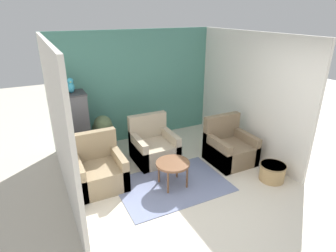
{
  "coord_description": "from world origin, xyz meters",
  "views": [
    {
      "loc": [
        -2.16,
        -2.69,
        2.86
      ],
      "look_at": [
        0.0,
        1.62,
        0.88
      ],
      "focal_mm": 30.0,
      "sensor_mm": 36.0,
      "label": 1
    }
  ],
  "objects_px": {
    "armchair_left": "(99,171)",
    "armchair_middle": "(154,147)",
    "parrot": "(71,86)",
    "armchair_right": "(229,148)",
    "potted_plant": "(103,129)",
    "wicker_basket": "(272,172)",
    "birdcage": "(76,128)",
    "coffee_table": "(173,165)"
  },
  "relations": [
    {
      "from": "potted_plant",
      "to": "coffee_table",
      "type": "bearing_deg",
      "value": -66.54
    },
    {
      "from": "armchair_left",
      "to": "parrot",
      "type": "xyz_separation_m",
      "value": [
        -0.15,
        1.14,
        1.27
      ]
    },
    {
      "from": "parrot",
      "to": "wicker_basket",
      "type": "xyz_separation_m",
      "value": [
        2.98,
        -2.39,
        -1.39
      ]
    },
    {
      "from": "coffee_table",
      "to": "potted_plant",
      "type": "distance_m",
      "value": 1.89
    },
    {
      "from": "wicker_basket",
      "to": "armchair_middle",
      "type": "bearing_deg",
      "value": 134.22
    },
    {
      "from": "coffee_table",
      "to": "potted_plant",
      "type": "relative_size",
      "value": 0.68
    },
    {
      "from": "wicker_basket",
      "to": "potted_plant",
      "type": "bearing_deg",
      "value": 135.67
    },
    {
      "from": "potted_plant",
      "to": "armchair_right",
      "type": "bearing_deg",
      "value": -33.9
    },
    {
      "from": "armchair_left",
      "to": "wicker_basket",
      "type": "xyz_separation_m",
      "value": [
        2.83,
        -1.25,
        -0.12
      ]
    },
    {
      "from": "armchair_right",
      "to": "parrot",
      "type": "relative_size",
      "value": 3.03
    },
    {
      "from": "armchair_left",
      "to": "parrot",
      "type": "height_order",
      "value": "parrot"
    },
    {
      "from": "birdcage",
      "to": "armchair_left",
      "type": "bearing_deg",
      "value": -82.65
    },
    {
      "from": "potted_plant",
      "to": "birdcage",
      "type": "bearing_deg",
      "value": -179.72
    },
    {
      "from": "armchair_right",
      "to": "parrot",
      "type": "height_order",
      "value": "parrot"
    },
    {
      "from": "birdcage",
      "to": "potted_plant",
      "type": "xyz_separation_m",
      "value": [
        0.53,
        0.0,
        -0.12
      ]
    },
    {
      "from": "armchair_right",
      "to": "wicker_basket",
      "type": "xyz_separation_m",
      "value": [
        0.26,
        -0.92,
        -0.12
      ]
    },
    {
      "from": "armchair_right",
      "to": "coffee_table",
      "type": "bearing_deg",
      "value": -169.45
    },
    {
      "from": "armchair_left",
      "to": "potted_plant",
      "type": "distance_m",
      "value": 1.24
    },
    {
      "from": "parrot",
      "to": "wicker_basket",
      "type": "height_order",
      "value": "parrot"
    },
    {
      "from": "coffee_table",
      "to": "armchair_middle",
      "type": "bearing_deg",
      "value": 85.56
    },
    {
      "from": "potted_plant",
      "to": "wicker_basket",
      "type": "relative_size",
      "value": 1.87
    },
    {
      "from": "coffee_table",
      "to": "armchair_left",
      "type": "height_order",
      "value": "armchair_left"
    },
    {
      "from": "birdcage",
      "to": "wicker_basket",
      "type": "bearing_deg",
      "value": -38.7
    },
    {
      "from": "armchair_left",
      "to": "wicker_basket",
      "type": "distance_m",
      "value": 3.09
    },
    {
      "from": "birdcage",
      "to": "potted_plant",
      "type": "relative_size",
      "value": 1.65
    },
    {
      "from": "coffee_table",
      "to": "parrot",
      "type": "height_order",
      "value": "parrot"
    },
    {
      "from": "armchair_right",
      "to": "potted_plant",
      "type": "relative_size",
      "value": 1.05
    },
    {
      "from": "armchair_left",
      "to": "armchair_middle",
      "type": "distance_m",
      "value": 1.28
    },
    {
      "from": "birdcage",
      "to": "wicker_basket",
      "type": "xyz_separation_m",
      "value": [
        2.98,
        -2.38,
        -0.53
      ]
    },
    {
      "from": "wicker_basket",
      "to": "parrot",
      "type": "bearing_deg",
      "value": 141.27
    },
    {
      "from": "birdcage",
      "to": "armchair_middle",
      "type": "bearing_deg",
      "value": -28.04
    },
    {
      "from": "parrot",
      "to": "birdcage",
      "type": "bearing_deg",
      "value": -90.0
    },
    {
      "from": "armchair_right",
      "to": "wicker_basket",
      "type": "height_order",
      "value": "armchair_right"
    },
    {
      "from": "armchair_left",
      "to": "armchair_right",
      "type": "height_order",
      "value": "same"
    },
    {
      "from": "armchair_middle",
      "to": "birdcage",
      "type": "xyz_separation_m",
      "value": [
        -1.36,
        0.73,
        0.42
      ]
    },
    {
      "from": "coffee_table",
      "to": "armchair_middle",
      "type": "distance_m",
      "value": 1.01
    },
    {
      "from": "armchair_right",
      "to": "armchair_middle",
      "type": "xyz_separation_m",
      "value": [
        -1.35,
        0.74,
        0.0
      ]
    },
    {
      "from": "armchair_left",
      "to": "armchair_right",
      "type": "relative_size",
      "value": 1.0
    },
    {
      "from": "armchair_middle",
      "to": "birdcage",
      "type": "relative_size",
      "value": 0.64
    },
    {
      "from": "armchair_middle",
      "to": "parrot",
      "type": "relative_size",
      "value": 3.03
    },
    {
      "from": "armchair_right",
      "to": "potted_plant",
      "type": "xyz_separation_m",
      "value": [
        -2.18,
        1.46,
        0.29
      ]
    },
    {
      "from": "birdcage",
      "to": "parrot",
      "type": "xyz_separation_m",
      "value": [
        -0.0,
        0.0,
        0.85
      ]
    }
  ]
}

